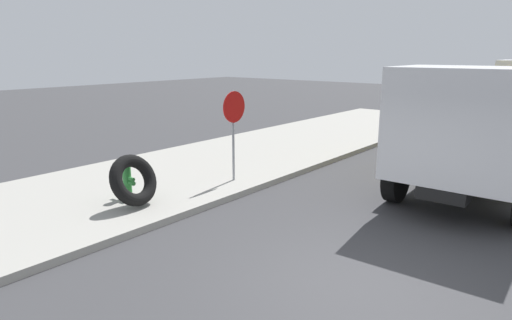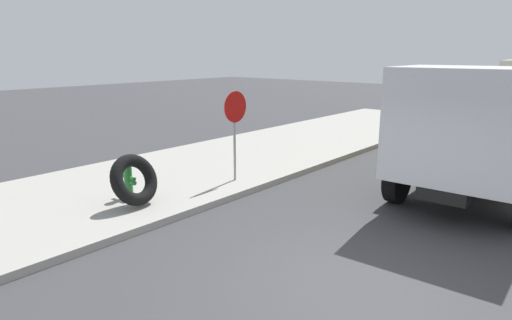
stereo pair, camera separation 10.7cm
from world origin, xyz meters
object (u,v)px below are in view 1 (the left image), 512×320
Objects in this scene: fire_hydrant at (127,177)px; loose_tire at (134,180)px; stop_sign at (234,119)px; dump_truck_yellow at (484,124)px.

loose_tire is at bearing -112.13° from fire_hydrant.
loose_tire is 2.93m from stop_sign.
dump_truck_yellow is (3.57, -4.77, -0.08)m from stop_sign.
dump_truck_yellow is (6.09, -5.65, 0.99)m from fire_hydrant.
loose_tire is at bearing 173.52° from stop_sign.
fire_hydrant is at bearing 67.87° from loose_tire.
fire_hydrant is 0.81× the size of loose_tire.
fire_hydrant is at bearing 160.82° from stop_sign.
stop_sign is (2.74, -0.31, 0.98)m from loose_tire.
loose_tire reaches higher than fire_hydrant.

